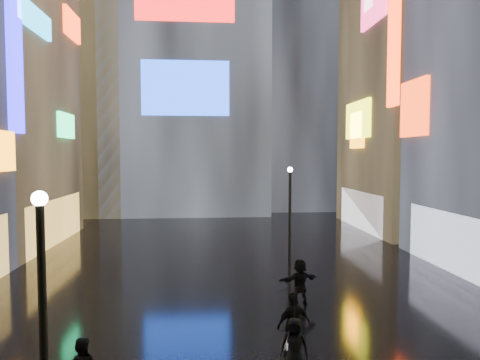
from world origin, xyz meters
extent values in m
plane|color=black|center=(0.00, 20.00, 0.00)|extent=(140.00, 140.00, 0.00)
cube|color=orange|center=(-10.85, 18.32, 6.06)|extent=(0.25, 2.24, 1.94)
cube|color=#1713F0|center=(-10.85, 20.00, 11.00)|extent=(0.25, 1.40, 8.00)
cube|color=#FFC659|center=(-11.10, 26.00, 1.50)|extent=(0.20, 10.00, 3.00)
cube|color=#18D86F|center=(-10.85, 27.82, 7.91)|extent=(0.25, 3.00, 1.71)
cube|color=#18A3E4|center=(-10.85, 22.61, 13.61)|extent=(0.25, 4.84, 1.37)
cube|color=#F0330C|center=(-10.85, 29.70, 15.31)|extent=(0.25, 3.32, 1.94)
cube|color=white|center=(11.10, 17.00, 1.50)|extent=(0.20, 9.00, 3.00)
cube|color=#F0330C|center=(10.85, 21.12, 8.58)|extent=(0.25, 2.99, 3.26)
cube|color=#F0330C|center=(10.85, 24.00, 14.00)|extent=(0.25, 1.40, 10.00)
cube|color=black|center=(16.00, 30.00, 14.00)|extent=(10.00, 12.00, 28.00)
cube|color=white|center=(11.10, 30.00, 1.50)|extent=(0.20, 9.00, 3.00)
cube|color=yellow|center=(10.85, 30.32, 8.66)|extent=(0.25, 4.92, 2.91)
cube|color=orange|center=(10.85, 30.44, 7.84)|extent=(0.25, 2.63, 2.87)
cube|color=black|center=(-3.00, 44.00, 21.00)|extent=(16.00, 14.00, 42.00)
cube|color=#194CFF|center=(-3.00, 36.90, 12.00)|extent=(8.00, 0.20, 5.00)
cube|color=black|center=(9.00, 46.00, 17.00)|extent=(12.00, 12.00, 34.00)
cube|color=black|center=(-14.00, 42.00, 13.00)|extent=(10.00, 10.00, 26.00)
cylinder|color=black|center=(-4.34, 5.44, 2.50)|extent=(0.16, 0.16, 5.00)
sphere|color=white|center=(-4.34, 5.44, 5.05)|extent=(0.30, 0.30, 0.30)
cylinder|color=black|center=(3.54, 20.83, 2.50)|extent=(0.16, 0.16, 5.00)
sphere|color=white|center=(3.54, 20.83, 5.05)|extent=(0.30, 0.30, 0.30)
imported|color=black|center=(1.34, 9.15, 0.93)|extent=(1.18, 0.81, 1.87)
imported|color=black|center=(1.15, 8.12, 0.76)|extent=(0.86, 0.68, 1.53)
imported|color=black|center=(2.48, 13.41, 0.90)|extent=(1.75, 1.01, 1.80)
imported|color=black|center=(1.15, 8.12, 1.95)|extent=(0.94, 0.96, 0.85)
camera|label=1|loc=(-1.20, -2.88, 5.87)|focal=32.00mm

